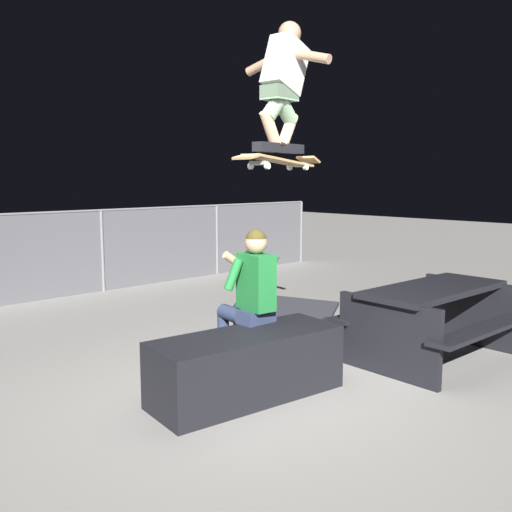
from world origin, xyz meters
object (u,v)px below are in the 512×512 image
ledge_box_main (247,366)px  picnic_table_back (433,310)px  kicker_ramp (293,328)px  skateboard (279,161)px  skater_airborne (284,81)px  person_sitting_on_ledge (249,295)px

ledge_box_main → picnic_table_back: size_ratio=0.94×
kicker_ramp → skateboard: bearing=-142.3°
picnic_table_back → kicker_ramp: bearing=102.3°
skateboard → picnic_table_back: size_ratio=0.59×
ledge_box_main → skater_airborne: (0.56, 0.14, 2.39)m
skateboard → picnic_table_back: bearing=-23.3°
skater_airborne → picnic_table_back: (1.50, -0.68, -2.16)m
person_sitting_on_ledge → picnic_table_back: bearing=-26.4°
person_sitting_on_ledge → skater_airborne: (0.24, -0.19, 1.88)m
ledge_box_main → picnic_table_back: bearing=-14.6°
person_sitting_on_ledge → kicker_ramp: 1.73m
person_sitting_on_ledge → skateboard: skateboard is taller
person_sitting_on_ledge → skater_airborne: 1.90m
skater_airborne → person_sitting_on_ledge: bearing=142.2°
ledge_box_main → skater_airborne: 2.46m
kicker_ramp → ledge_box_main: bearing=-148.2°
skateboard → kicker_ramp: size_ratio=0.88×
ledge_box_main → kicker_ramp: (1.71, 1.06, -0.20)m
kicker_ramp → picnic_table_back: (0.35, -1.60, 0.43)m
kicker_ramp → picnic_table_back: size_ratio=0.68×
ledge_box_main → skater_airborne: skater_airborne is taller
ledge_box_main → skateboard: (0.51, 0.13, 1.70)m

